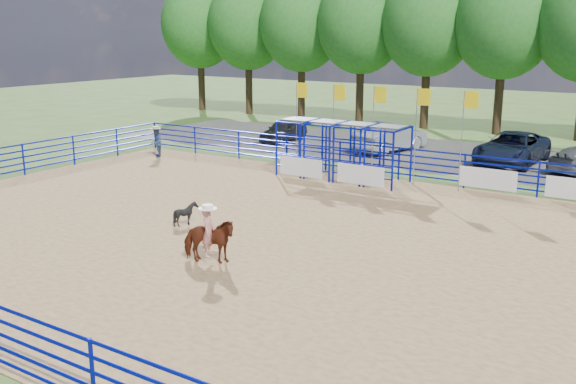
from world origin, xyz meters
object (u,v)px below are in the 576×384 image
(spectator_cowboy, at_px, (156,142))
(car_b, at_px, (390,137))
(calf, at_px, (186,214))
(car_c, at_px, (512,148))
(horse_and_rider, at_px, (208,235))
(car_a, at_px, (283,131))

(spectator_cowboy, distance_m, car_b, 12.82)
(spectator_cowboy, height_order, car_b, spectator_cowboy)
(calf, xyz_separation_m, car_c, (6.64, 17.07, 0.37))
(horse_and_rider, xyz_separation_m, car_a, (-9.89, 19.04, -0.20))
(calf, height_order, car_c, car_c)
(horse_and_rider, xyz_separation_m, car_b, (-3.03, 19.41, -0.04))
(horse_and_rider, xyz_separation_m, calf, (-3.05, 2.46, -0.43))
(car_b, distance_m, car_c, 6.61)
(horse_and_rider, bearing_deg, car_a, 117.45)
(car_c, bearing_deg, calf, -107.97)
(horse_and_rider, relative_size, car_a, 0.64)
(car_a, bearing_deg, horse_and_rider, -65.07)
(horse_and_rider, height_order, spectator_cowboy, horse_and_rider)
(car_a, bearing_deg, calf, -70.11)
(horse_and_rider, distance_m, car_a, 21.45)
(horse_and_rider, distance_m, calf, 3.95)
(spectator_cowboy, bearing_deg, car_c, 27.46)
(car_a, bearing_deg, car_b, 0.63)
(horse_and_rider, height_order, car_c, horse_and_rider)
(horse_and_rider, bearing_deg, spectator_cowboy, 139.06)
(horse_and_rider, distance_m, car_c, 19.86)
(calf, bearing_deg, car_c, -45.13)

